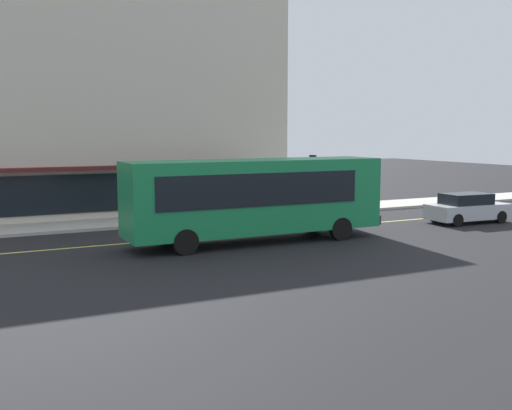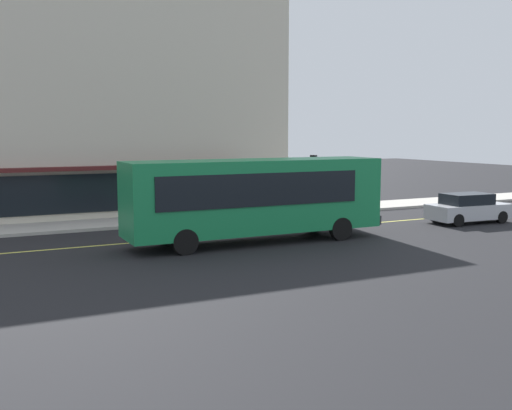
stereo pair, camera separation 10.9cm
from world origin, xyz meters
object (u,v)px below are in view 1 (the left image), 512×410
(traffic_light, at_px, (313,169))
(car_silver, at_px, (467,208))
(pedestrian_mid_block, at_px, (165,199))
(bus, at_px, (256,196))

(traffic_light, relative_size, car_silver, 0.73)
(pedestrian_mid_block, bearing_deg, bus, -79.43)
(bus, relative_size, car_silver, 2.54)
(traffic_light, xyz_separation_m, pedestrian_mid_block, (-8.36, 1.24, -1.41))
(traffic_light, height_order, pedestrian_mid_block, traffic_light)
(car_silver, xyz_separation_m, pedestrian_mid_block, (-13.65, 7.73, 0.38))
(traffic_light, distance_m, pedestrian_mid_block, 8.57)
(pedestrian_mid_block, bearing_deg, traffic_light, -8.44)
(pedestrian_mid_block, bearing_deg, car_silver, -29.53)
(bus, height_order, car_silver, bus)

